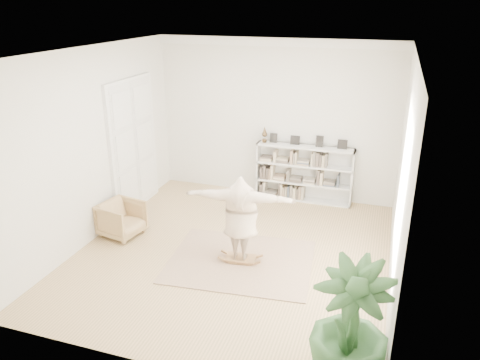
# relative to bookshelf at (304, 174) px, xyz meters

# --- Properties ---
(floor) EXTENTS (6.00, 6.00, 0.00)m
(floor) POSITION_rel_bookshelf_xyz_m (-0.74, -2.82, -0.64)
(floor) COLOR #93794C
(floor) RESTS_ON ground
(room_shell) EXTENTS (6.00, 6.00, 6.00)m
(room_shell) POSITION_rel_bookshelf_xyz_m (-0.74, 0.12, 2.87)
(room_shell) COLOR silver
(room_shell) RESTS_ON floor
(doors) EXTENTS (0.09, 1.78, 2.92)m
(doors) POSITION_rel_bookshelf_xyz_m (-3.45, -1.52, 0.76)
(doors) COLOR white
(doors) RESTS_ON floor
(bookshelf) EXTENTS (2.20, 0.35, 1.64)m
(bookshelf) POSITION_rel_bookshelf_xyz_m (0.00, 0.00, 0.00)
(bookshelf) COLOR silver
(bookshelf) RESTS_ON floor
(armchair) EXTENTS (0.88, 0.86, 0.69)m
(armchair) POSITION_rel_bookshelf_xyz_m (-3.04, -2.83, -0.29)
(armchair) COLOR tan
(armchair) RESTS_ON floor
(rug) EXTENTS (2.68, 2.23, 0.02)m
(rug) POSITION_rel_bookshelf_xyz_m (-0.51, -3.08, -0.63)
(rug) COLOR tan
(rug) RESTS_ON floor
(rocker_board) EXTENTS (0.56, 0.37, 0.11)m
(rocker_board) POSITION_rel_bookshelf_xyz_m (-0.51, -3.08, -0.57)
(rocker_board) COLOR brown
(rocker_board) RESTS_ON rug
(person) EXTENTS (1.92, 0.69, 1.53)m
(person) POSITION_rel_bookshelf_xyz_m (-0.51, -3.08, 0.26)
(person) COLOR beige
(person) RESTS_ON rocker_board
(houseplant) EXTENTS (1.19, 1.19, 1.66)m
(houseplant) POSITION_rel_bookshelf_xyz_m (1.56, -5.37, 0.20)
(houseplant) COLOR #2C552A
(houseplant) RESTS_ON floor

